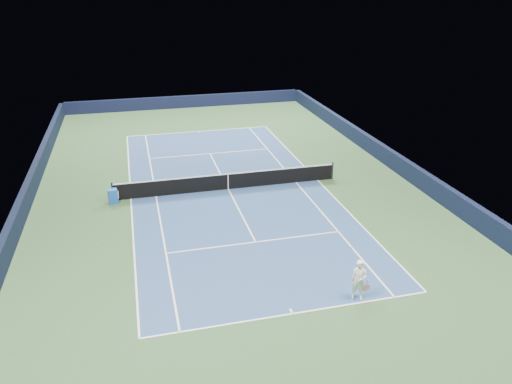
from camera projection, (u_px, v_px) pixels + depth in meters
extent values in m
plane|color=#2C4D2A|center=(228.00, 189.00, 28.76)|extent=(40.00, 40.00, 0.00)
cube|color=black|center=(186.00, 102.00, 46.13)|extent=(22.00, 0.35, 1.10)
cube|color=#101832|center=(399.00, 164.00, 30.99)|extent=(0.35, 40.00, 1.10)
cube|color=black|center=(25.00, 200.00, 26.08)|extent=(0.35, 40.00, 1.10)
cube|color=navy|center=(228.00, 189.00, 28.76)|extent=(10.97, 23.77, 0.01)
cube|color=white|center=(198.00, 131.00, 39.30)|extent=(10.97, 0.08, 0.00)
cube|color=white|center=(293.00, 314.00, 18.21)|extent=(10.97, 0.08, 0.00)
cube|color=white|center=(318.00, 180.00, 30.00)|extent=(0.08, 23.77, 0.00)
cube|color=white|center=(131.00, 199.00, 27.51)|extent=(0.08, 23.77, 0.00)
cube|color=white|center=(296.00, 182.00, 29.69)|extent=(0.08, 23.77, 0.00)
cube|color=white|center=(156.00, 196.00, 27.82)|extent=(0.08, 23.77, 0.00)
cube|color=white|center=(210.00, 154.00, 34.44)|extent=(8.23, 0.08, 0.00)
cube|color=white|center=(256.00, 242.00, 23.08)|extent=(8.23, 0.08, 0.00)
cube|color=white|center=(228.00, 189.00, 28.76)|extent=(0.08, 12.80, 0.00)
cube|color=white|center=(199.00, 132.00, 39.17)|extent=(0.08, 0.30, 0.00)
cube|color=white|center=(291.00, 311.00, 18.34)|extent=(0.08, 0.30, 0.00)
cylinder|color=black|center=(113.00, 192.00, 27.09)|extent=(0.10, 0.10, 1.07)
cylinder|color=black|center=(332.00, 171.00, 29.99)|extent=(0.10, 0.10, 1.07)
cube|color=black|center=(228.00, 182.00, 28.58)|extent=(12.80, 0.03, 0.91)
cube|color=white|center=(228.00, 174.00, 28.38)|extent=(12.80, 0.04, 0.06)
cube|color=white|center=(228.00, 182.00, 28.58)|extent=(0.05, 0.04, 0.91)
cube|color=#1D50AF|center=(113.00, 196.00, 26.88)|extent=(0.55, 0.51, 0.81)
cube|color=silver|center=(118.00, 195.00, 26.93)|extent=(0.03, 0.36, 0.36)
imported|color=white|center=(359.00, 280.00, 18.76)|extent=(0.70, 0.60, 1.64)
cylinder|color=pink|center=(367.00, 282.00, 18.84)|extent=(0.03, 0.03, 0.27)
cylinder|color=black|center=(367.00, 288.00, 18.94)|extent=(0.27, 0.02, 0.27)
cylinder|color=pink|center=(367.00, 288.00, 18.94)|extent=(0.29, 0.03, 0.29)
sphere|color=gold|center=(352.00, 247.00, 19.33)|extent=(0.07, 0.07, 0.07)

